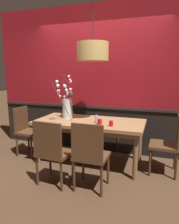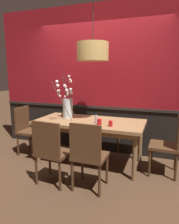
% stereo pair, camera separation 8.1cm
% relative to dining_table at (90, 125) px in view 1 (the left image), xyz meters
% --- Properties ---
extents(ground_plane, '(24.00, 24.00, 0.00)m').
position_rel_dining_table_xyz_m(ground_plane, '(0.00, 0.00, -0.67)').
color(ground_plane, '#4C3321').
extents(back_wall, '(4.44, 0.14, 2.83)m').
position_rel_dining_table_xyz_m(back_wall, '(0.00, 0.68, 0.73)').
color(back_wall, black).
rests_on(back_wall, ground).
extents(dining_table, '(1.83, 0.88, 0.76)m').
position_rel_dining_table_xyz_m(dining_table, '(0.00, 0.00, 0.00)').
color(dining_table, '#997047').
rests_on(dining_table, ground).
extents(chair_head_east_end, '(0.44, 0.44, 0.93)m').
position_rel_dining_table_xyz_m(chair_head_east_end, '(1.29, 0.02, -0.16)').
color(chair_head_east_end, '#4C301C').
rests_on(chair_head_east_end, ground).
extents(chair_near_side_right, '(0.44, 0.40, 0.95)m').
position_rel_dining_table_xyz_m(chair_near_side_right, '(0.29, -0.83, -0.14)').
color(chair_near_side_right, '#4C301C').
rests_on(chair_near_side_right, ground).
extents(chair_head_west_end, '(0.40, 0.42, 0.92)m').
position_rel_dining_table_xyz_m(chair_head_west_end, '(-1.28, -0.02, -0.16)').
color(chair_head_west_end, '#4C301C').
rests_on(chair_head_west_end, ground).
extents(chair_near_side_left, '(0.48, 0.42, 0.93)m').
position_rel_dining_table_xyz_m(chair_near_side_left, '(-0.25, -0.87, -0.15)').
color(chair_near_side_left, '#4C301C').
rests_on(chair_near_side_left, ground).
extents(chair_far_side_left, '(0.45, 0.42, 0.96)m').
position_rel_dining_table_xyz_m(chair_far_side_left, '(-0.28, 0.84, -0.14)').
color(chair_far_side_left, '#4C301C').
rests_on(chair_far_side_left, ground).
extents(chair_far_side_right, '(0.44, 0.42, 0.96)m').
position_rel_dining_table_xyz_m(chair_far_side_right, '(0.23, 0.87, -0.15)').
color(chair_far_side_right, '#4C301C').
rests_on(chair_far_side_right, ground).
extents(vase_with_blossoms, '(0.39, 0.57, 0.78)m').
position_rel_dining_table_xyz_m(vase_with_blossoms, '(-0.45, 0.07, 0.30)').
color(vase_with_blossoms, silver).
rests_on(vase_with_blossoms, dining_table).
extents(candle_holder_nearer_center, '(0.08, 0.08, 0.09)m').
position_rel_dining_table_xyz_m(candle_holder_nearer_center, '(0.24, -0.20, 0.13)').
color(candle_holder_nearer_center, red).
rests_on(candle_holder_nearer_center, dining_table).
extents(candle_holder_nearer_edge, '(0.07, 0.07, 0.09)m').
position_rel_dining_table_xyz_m(candle_holder_nearer_edge, '(0.43, -0.24, 0.13)').
color(candle_holder_nearer_edge, red).
rests_on(candle_holder_nearer_edge, dining_table).
extents(condiment_bottle, '(0.04, 0.04, 0.14)m').
position_rel_dining_table_xyz_m(condiment_bottle, '(0.16, -0.13, 0.15)').
color(condiment_bottle, '#ADADB2').
rests_on(condiment_bottle, dining_table).
extents(pendant_lamp, '(0.51, 0.51, 1.08)m').
position_rel_dining_table_xyz_m(pendant_lamp, '(0.04, 0.04, 1.22)').
color(pendant_lamp, tan).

